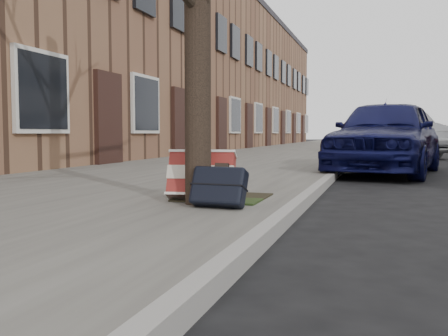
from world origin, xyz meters
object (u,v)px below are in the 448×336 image
(suitcase_navy, at_px, (219,186))
(car_near_front, at_px, (386,136))
(suitcase_red, at_px, (202,176))
(car_near_mid, at_px, (397,133))

(suitcase_navy, distance_m, car_near_front, 6.08)
(suitcase_red, bearing_deg, car_near_front, 63.48)
(suitcase_navy, bearing_deg, car_near_mid, 87.07)
(suitcase_red, xyz_separation_m, car_near_front, (1.75, 5.50, 0.36))
(car_near_front, bearing_deg, suitcase_navy, -93.97)
(suitcase_red, height_order, suitcase_navy, suitcase_red)
(suitcase_navy, bearing_deg, car_near_front, 81.01)
(suitcase_navy, distance_m, car_near_mid, 13.73)
(car_near_front, xyz_separation_m, car_near_mid, (0.40, 7.70, 0.06))
(suitcase_red, relative_size, suitcase_navy, 1.30)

